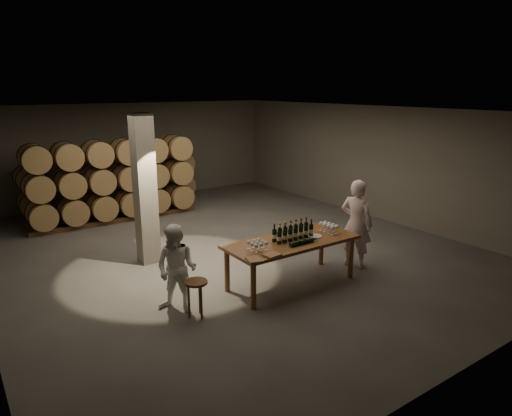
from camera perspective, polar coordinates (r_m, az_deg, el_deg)
room at (r=9.89m, az=-13.71°, el=2.17°), size 12.00×12.00×12.00m
tasting_table at (r=8.71m, az=4.47°, el=-4.66°), size 2.60×1.10×0.90m
barrel_stack_back at (r=14.95m, az=-17.58°, el=3.11°), size 5.48×0.95×1.57m
barrel_stack_front at (r=13.45m, az=-17.46°, el=3.47°), size 4.70×0.95×2.31m
bottle_cluster at (r=8.71m, az=4.66°, el=-3.09°), size 0.87×0.24×0.35m
lying_bottles at (r=8.45m, az=5.79°, el=-4.26°), size 0.64×0.09×0.09m
glass_cluster_left at (r=8.14m, az=0.17°, el=-4.41°), size 0.30×0.30×0.16m
glass_cluster_right at (r=9.19m, az=9.11°, el=-2.19°), size 0.20×0.42×0.19m
plate at (r=8.93m, az=7.34°, el=-3.49°), size 0.28×0.28×0.02m
notebook_near at (r=7.87m, az=2.01°, el=-5.89°), size 0.30×0.25×0.03m
notebook_corner at (r=7.68m, az=-0.24°, el=-6.45°), size 0.30×0.35×0.03m
pen at (r=7.93m, az=2.56°, el=-5.81°), size 0.12×0.01×0.01m
stool at (r=7.66m, az=-7.48°, el=-9.83°), size 0.38×0.38×0.64m
person_man at (r=9.77m, az=12.42°, el=-1.92°), size 0.67×0.80×1.88m
person_woman at (r=7.81m, az=-9.88°, el=-7.50°), size 0.91×0.94×1.52m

